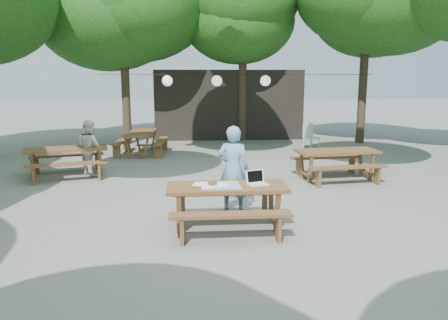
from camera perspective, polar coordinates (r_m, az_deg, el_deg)
name	(u,v)px	position (r m, az deg, el deg)	size (l,w,h in m)	color
ground	(245,205)	(8.84, 2.76, -5.85)	(80.00, 80.00, 0.00)	slate
pavilion	(227,103)	(19.00, 0.37, 7.43)	(6.00, 3.00, 2.80)	black
main_picnic_table	(227,206)	(7.39, 0.42, -6.08)	(2.00, 1.58, 0.75)	brown
picnic_table_nw	(67,162)	(11.89, -19.83, -0.22)	(2.24, 2.01, 0.75)	brown
picnic_table_ne	(336,164)	(11.21, 14.47, -0.55)	(2.08, 1.78, 0.75)	brown
picnic_table_far_w	(141,143)	(14.65, -10.74, 2.23)	(1.70, 2.05, 0.75)	brown
woman	(233,169)	(8.23, 1.20, -1.18)	(0.60, 0.39, 1.65)	#6B9EC4
second_person	(90,148)	(11.88, -17.10, 1.57)	(0.70, 0.54, 1.44)	white
plastic_chair	(311,142)	(15.78, 11.28, 2.34)	(0.58, 0.58, 0.90)	silver
laptop	(257,181)	(7.39, 4.29, -2.70)	(0.40, 0.35, 0.24)	white
tabletop_clutter	(218,185)	(7.28, -0.79, -3.27)	(0.81, 0.56, 0.08)	#3552B5
paper_lanterns	(217,81)	(14.43, -0.89, 10.32)	(9.00, 0.34, 0.38)	black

